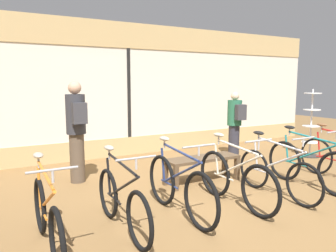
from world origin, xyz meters
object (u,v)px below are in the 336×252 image
Objects in this scene: bicycle_left at (121,202)px; bicycle_center_left at (179,187)px; display_bench at (202,162)px; accessory_rack at (311,129)px; bicycle_center_right at (276,173)px; bicycle_right at (308,165)px; bicycle_center at (235,179)px; customer_near_rack at (76,128)px; customer_by_window at (235,122)px; bicycle_far_left at (47,217)px.

bicycle_center_left is at bearing 3.75° from bicycle_left.
accessory_rack is at bearing 6.88° from display_bench.
bicycle_right reaches higher than bicycle_center_right.
bicycle_center is 1.64m from bicycle_right.
customer_near_rack reaches higher than display_bench.
customer_by_window is (1.87, 1.31, 0.46)m from display_bench.
bicycle_right is at bearing -38.98° from display_bench.
bicycle_far_left reaches higher than bicycle_center_right.
bicycle_center_left is at bearing -136.68° from display_bench.
customer_by_window is at bearing 3.15° from customer_near_rack.
customer_near_rack reaches higher than bicycle_center.
bicycle_far_left is 0.96× the size of bicycle_right.
bicycle_center_left is 1.24× the size of display_bench.
bicycle_center_left is 1.11× the size of customer_by_window.
bicycle_center_left is 3.88m from customer_by_window.
bicycle_center_right is at bearing 0.20° from bicycle_far_left.
bicycle_center is (2.61, 0.03, 0.02)m from bicycle_far_left.
customer_by_window is (4.72, 2.50, 0.47)m from bicycle_far_left.
bicycle_center reaches higher than bicycle_left.
bicycle_left is 5.71m from accessory_rack.
bicycle_center_left reaches higher than bicycle_right.
accessory_rack is 1.04× the size of customer_by_window.
bicycle_center_left is (0.84, 0.06, 0.03)m from bicycle_left.
bicycle_far_left is 1.02× the size of bicycle_center_right.
bicycle_center_right is at bearing -151.16° from accessory_rack.
bicycle_far_left is at bearing -179.22° from bicycle_right.
bicycle_left is 1.18× the size of display_bench.
bicycle_far_left is at bearing -176.27° from bicycle_center_left.
bicycle_right is at bearing 0.88° from bicycle_center.
customer_near_rack is (-3.36, 2.23, 0.59)m from bicycle_right.
customer_by_window is (0.47, 2.44, 0.45)m from bicycle_right.
bicycle_far_left is at bearing -157.30° from display_bench.
bicycle_center_right reaches higher than display_bench.
display_bench is (-0.59, 1.18, 0.00)m from bicycle_center_right.
display_bench is (-1.40, 1.13, -0.02)m from bicycle_right.
bicycle_center_left is (1.70, 0.11, 0.03)m from bicycle_far_left.
accessory_rack reaches higher than bicycle_center_left.
bicycle_right is (2.55, -0.05, -0.00)m from bicycle_center_left.
bicycle_left reaches higher than display_bench.
bicycle_far_left is 6.55m from accessory_rack.
customer_by_window is at bearing 49.42° from bicycle_center.
bicycle_center reaches higher than bicycle_center_right.
bicycle_center_left is 1.02× the size of bicycle_center.
bicycle_center_left is 2.55m from bicycle_right.
customer_by_window is at bearing 32.33° from bicycle_left.
bicycle_right is at bearing -143.35° from accessory_rack.
customer_by_window is (2.11, 2.47, 0.45)m from bicycle_center.
customer_near_rack is at bearing 68.64° from bicycle_far_left.
accessory_rack is at bearing -28.69° from customer_by_window.
bicycle_left is at bearing -176.25° from bicycle_center_left.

